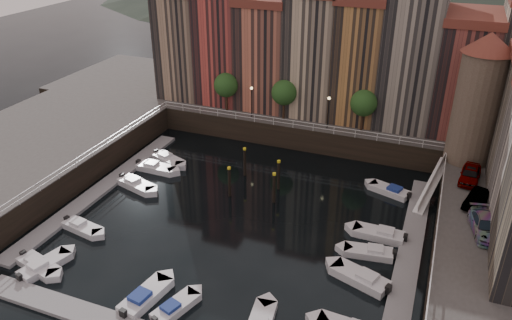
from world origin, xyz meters
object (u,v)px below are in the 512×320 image
at_px(car_a, 470,175).
at_px(car_b, 477,200).
at_px(gangway, 432,183).
at_px(boat_left_2, 136,184).
at_px(corner_tower, 478,97).
at_px(car_c, 485,227).
at_px(mooring_pilings, 256,177).
at_px(boat_left_1, 82,227).
at_px(boat_left_0, 38,265).

xyz_separation_m(car_a, car_b, (0.66, -4.55, -0.10)).
distance_m(gangway, boat_left_2, 31.53).
distance_m(corner_tower, car_b, 11.52).
xyz_separation_m(car_b, car_c, (0.61, -4.41, 0.07)).
bearing_deg(car_c, gangway, 104.00).
relative_size(gangway, mooring_pilings, 1.54).
relative_size(car_a, car_c, 0.89).
distance_m(mooring_pilings, boat_left_1, 18.27).
relative_size(gangway, car_c, 1.65).
distance_m(corner_tower, boat_left_0, 44.70).
bearing_deg(corner_tower, boat_left_1, -145.86).
distance_m(boat_left_1, boat_left_2, 8.73).
distance_m(car_b, car_c, 4.45).
xyz_separation_m(corner_tower, boat_left_2, (-32.98, -13.80, -9.81)).
height_order(mooring_pilings, boat_left_2, mooring_pilings).
distance_m(gangway, car_a, 3.83).
bearing_deg(boat_left_1, boat_left_0, -78.33).
xyz_separation_m(corner_tower, boat_left_0, (-33.02, -28.47, -9.84)).
bearing_deg(mooring_pilings, car_c, -11.10).
bearing_deg(boat_left_2, corner_tower, 38.31).
bearing_deg(gangway, boat_left_1, -149.27).
xyz_separation_m(mooring_pilings, boat_left_1, (-12.71, -13.05, -1.31)).
xyz_separation_m(boat_left_0, car_b, (34.12, 19.04, 3.31)).
relative_size(boat_left_0, boat_left_2, 0.92).
xyz_separation_m(mooring_pilings, boat_left_0, (-12.50, -19.00, -1.30)).
relative_size(gangway, car_b, 2.07).
distance_m(boat_left_2, car_b, 34.52).
distance_m(boat_left_2, car_a, 34.76).
relative_size(boat_left_0, car_b, 1.16).
bearing_deg(boat_left_2, car_b, 22.92).
bearing_deg(gangway, car_c, -63.73).
bearing_deg(car_b, corner_tower, 116.29).
xyz_separation_m(gangway, boat_left_1, (-30.33, -18.03, -1.58)).
relative_size(corner_tower, boat_left_1, 3.06).
xyz_separation_m(gangway, car_a, (3.34, -0.37, 1.85)).
distance_m(boat_left_0, car_c, 37.84).
relative_size(boat_left_2, car_a, 1.13).
height_order(gangway, boat_left_0, gangway).
height_order(mooring_pilings, boat_left_1, mooring_pilings).
height_order(car_a, car_b, car_a).
height_order(corner_tower, car_c, corner_tower).
xyz_separation_m(boat_left_1, boat_left_2, (0.25, 8.73, 0.04)).
relative_size(car_a, car_b, 1.12).
height_order(gangway, mooring_pilings, gangway).
distance_m(boat_left_0, car_b, 39.21).
bearing_deg(boat_left_1, car_b, 30.50).
bearing_deg(car_b, car_a, 117.91).
bearing_deg(car_a, boat_left_1, -145.99).
bearing_deg(boat_left_2, mooring_pilings, 34.75).
bearing_deg(boat_left_1, mooring_pilings, 55.38).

